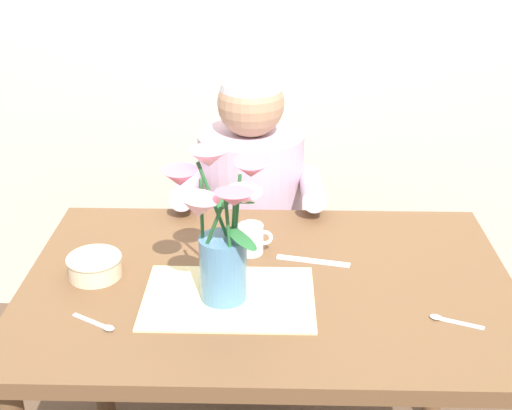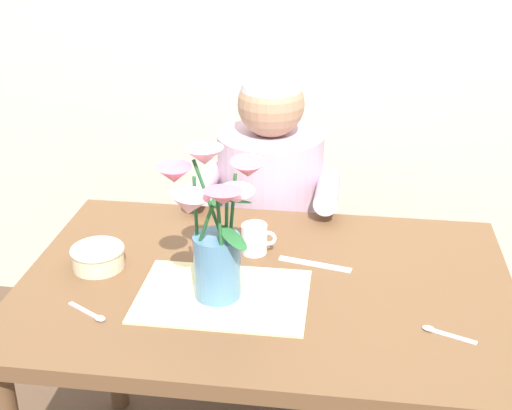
% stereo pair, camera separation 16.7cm
% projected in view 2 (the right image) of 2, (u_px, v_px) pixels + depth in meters
% --- Properties ---
extents(dining_table, '(1.20, 0.80, 0.74)m').
position_uv_depth(dining_table, '(265.00, 314.00, 1.74)').
color(dining_table, brown).
rests_on(dining_table, ground_plane).
extents(seated_person, '(0.45, 0.47, 1.14)m').
position_uv_depth(seated_person, '(270.00, 230.00, 2.34)').
color(seated_person, '#4C4C56').
rests_on(seated_person, ground_plane).
extents(striped_placemat, '(0.40, 0.28, 0.00)m').
position_uv_depth(striped_placemat, '(223.00, 296.00, 1.64)').
color(striped_placemat, beige).
rests_on(striped_placemat, dining_table).
extents(flower_vase, '(0.25, 0.24, 0.36)m').
position_uv_depth(flower_vase, '(215.00, 229.00, 1.56)').
color(flower_vase, teal).
rests_on(flower_vase, dining_table).
extents(ceramic_bowl, '(0.14, 0.14, 0.06)m').
position_uv_depth(ceramic_bowl, '(98.00, 256.00, 1.75)').
color(ceramic_bowl, beige).
rests_on(ceramic_bowl, dining_table).
extents(dinner_knife, '(0.19, 0.06, 0.00)m').
position_uv_depth(dinner_knife, '(315.00, 264.00, 1.77)').
color(dinner_knife, silver).
rests_on(dinner_knife, dining_table).
extents(coffee_cup, '(0.09, 0.07, 0.08)m').
position_uv_depth(coffee_cup, '(255.00, 239.00, 1.82)').
color(coffee_cup, silver).
rests_on(coffee_cup, dining_table).
extents(spoon_0, '(0.12, 0.06, 0.01)m').
position_uv_depth(spoon_0, '(440.00, 332.00, 1.50)').
color(spoon_0, silver).
rests_on(spoon_0, dining_table).
extents(spoon_1, '(0.11, 0.07, 0.01)m').
position_uv_depth(spoon_1, '(93.00, 315.00, 1.56)').
color(spoon_1, silver).
rests_on(spoon_1, dining_table).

